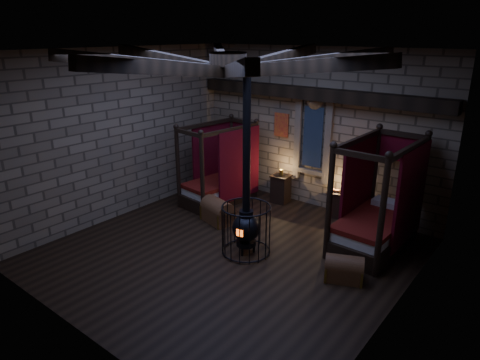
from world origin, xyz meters
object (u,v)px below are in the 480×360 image
Objects in this scene: trunk_left at (218,212)px; stove at (246,225)px; bed_left at (221,183)px; trunk_right at (344,269)px; bed_right at (376,221)px.

stove reaches higher than trunk_left.
trunk_left is (0.87, -1.13, -0.26)m from bed_left.
bed_left is at bearing 131.44° from stove.
stove is (2.38, -1.93, 0.10)m from bed_left.
stove is at bearing -32.57° from bed_left.
trunk_right is at bearing 6.83° from trunk_left.
stove is (-2.05, -2.02, 0.04)m from bed_right.
stove is at bearing -133.77° from bed_right.
bed_right is 0.60× the size of stove.
stove reaches higher than bed_right.
stove reaches higher than bed_left.
trunk_left is at bearing -45.94° from bed_left.
bed_left is 4.81m from trunk_right.
trunk_left reaches higher than trunk_right.
bed_left is 0.91× the size of bed_right.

